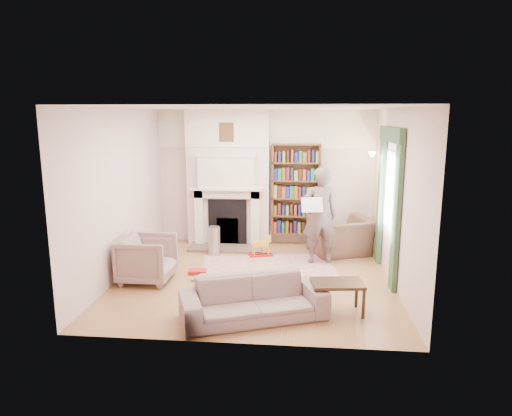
# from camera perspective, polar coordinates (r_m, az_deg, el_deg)

# --- Properties ---
(floor) EXTENTS (4.50, 4.50, 0.00)m
(floor) POSITION_cam_1_polar(r_m,az_deg,el_deg) (7.75, -0.18, -8.73)
(floor) COLOR olive
(floor) RESTS_ON ground
(ceiling) EXTENTS (4.50, 4.50, 0.00)m
(ceiling) POSITION_cam_1_polar(r_m,az_deg,el_deg) (7.27, -0.19, 12.44)
(ceiling) COLOR white
(ceiling) RESTS_ON wall_back
(wall_back) EXTENTS (4.50, 0.00, 4.50)m
(wall_back) POSITION_cam_1_polar(r_m,az_deg,el_deg) (9.60, 1.14, 3.84)
(wall_back) COLOR beige
(wall_back) RESTS_ON floor
(wall_front) EXTENTS (4.50, 0.00, 4.50)m
(wall_front) POSITION_cam_1_polar(r_m,az_deg,el_deg) (5.20, -2.63, -2.79)
(wall_front) COLOR beige
(wall_front) RESTS_ON floor
(wall_left) EXTENTS (0.00, 4.50, 4.50)m
(wall_left) POSITION_cam_1_polar(r_m,az_deg,el_deg) (7.93, -16.60, 1.72)
(wall_left) COLOR beige
(wall_left) RESTS_ON floor
(wall_right) EXTENTS (0.00, 4.50, 4.50)m
(wall_right) POSITION_cam_1_polar(r_m,az_deg,el_deg) (7.51, 17.17, 1.16)
(wall_right) COLOR beige
(wall_right) RESTS_ON floor
(fireplace) EXTENTS (1.70, 0.58, 2.80)m
(fireplace) POSITION_cam_1_polar(r_m,az_deg,el_deg) (9.49, -3.48, 3.65)
(fireplace) COLOR beige
(fireplace) RESTS_ON floor
(bookcase) EXTENTS (1.00, 0.24, 1.85)m
(bookcase) POSITION_cam_1_polar(r_m,az_deg,el_deg) (9.48, 5.00, 2.32)
(bookcase) COLOR brown
(bookcase) RESTS_ON floor
(window) EXTENTS (0.02, 0.90, 1.30)m
(window) POSITION_cam_1_polar(r_m,az_deg,el_deg) (7.89, 16.51, 2.04)
(window) COLOR silver
(window) RESTS_ON wall_right
(curtain_left) EXTENTS (0.07, 0.32, 2.40)m
(curtain_left) POSITION_cam_1_polar(r_m,az_deg,el_deg) (7.25, 17.15, -0.81)
(curtain_left) COLOR #2E472E
(curtain_left) RESTS_ON floor
(curtain_right) EXTENTS (0.07, 0.32, 2.40)m
(curtain_right) POSITION_cam_1_polar(r_m,az_deg,el_deg) (8.60, 15.32, 1.18)
(curtain_right) COLOR #2E472E
(curtain_right) RESTS_ON floor
(pelmet) EXTENTS (0.09, 1.70, 0.24)m
(pelmet) POSITION_cam_1_polar(r_m,az_deg,el_deg) (7.79, 16.57, 8.82)
(pelmet) COLOR #2E472E
(pelmet) RESTS_ON wall_right
(wall_sconce) EXTENTS (0.20, 0.24, 0.24)m
(wall_sconce) POSITION_cam_1_polar(r_m,az_deg,el_deg) (8.87, 14.04, 6.12)
(wall_sconce) COLOR gold
(wall_sconce) RESTS_ON wall_right
(rug) EXTENTS (2.62, 2.19, 0.01)m
(rug) POSITION_cam_1_polar(r_m,az_deg,el_deg) (8.12, 1.70, -7.74)
(rug) COLOR #CAB299
(rug) RESTS_ON floor
(armchair_reading) EXTENTS (1.37, 1.29, 0.72)m
(armchair_reading) POSITION_cam_1_polar(r_m,az_deg,el_deg) (9.11, 10.57, -3.47)
(armchair_reading) COLOR brown
(armchair_reading) RESTS_ON floor
(armchair_left) EXTENTS (0.85, 0.83, 0.76)m
(armchair_left) POSITION_cam_1_polar(r_m,az_deg,el_deg) (7.70, -13.44, -6.21)
(armchair_left) COLOR gray
(armchair_left) RESTS_ON floor
(sofa) EXTENTS (2.07, 1.39, 0.56)m
(sofa) POSITION_cam_1_polar(r_m,az_deg,el_deg) (6.21, -0.32, -11.26)
(sofa) COLOR gray
(sofa) RESTS_ON floor
(man_reading) EXTENTS (0.72, 0.54, 1.78)m
(man_reading) POSITION_cam_1_polar(r_m,az_deg,el_deg) (8.37, 7.98, -0.95)
(man_reading) COLOR #5C4D4A
(man_reading) RESTS_ON floor
(newspaper) EXTENTS (0.39, 0.18, 0.26)m
(newspaper) POSITION_cam_1_polar(r_m,az_deg,el_deg) (8.12, 7.03, 0.40)
(newspaper) COLOR silver
(newspaper) RESTS_ON man_reading
(coffee_table) EXTENTS (0.75, 0.53, 0.45)m
(coffee_table) POSITION_cam_1_polar(r_m,az_deg,el_deg) (6.48, 10.07, -10.96)
(coffee_table) COLOR black
(coffee_table) RESTS_ON floor
(paraffin_heater) EXTENTS (0.29, 0.29, 0.55)m
(paraffin_heater) POSITION_cam_1_polar(r_m,az_deg,el_deg) (8.99, -5.27, -4.07)
(paraffin_heater) COLOR #B1B4B9
(paraffin_heater) RESTS_ON floor
(rocking_horse) EXTENTS (0.50, 0.31, 0.41)m
(rocking_horse) POSITION_cam_1_polar(r_m,az_deg,el_deg) (8.82, 0.59, -4.81)
(rocking_horse) COLOR gold
(rocking_horse) RESTS_ON rug
(board_game) EXTENTS (0.45, 0.45, 0.03)m
(board_game) POSITION_cam_1_polar(r_m,az_deg,el_deg) (7.70, -6.37, -8.74)
(board_game) COLOR #D3C64A
(board_game) RESTS_ON rug
(game_box_lid) EXTENTS (0.33, 0.25, 0.05)m
(game_box_lid) POSITION_cam_1_polar(r_m,az_deg,el_deg) (8.01, -7.33, -7.88)
(game_box_lid) COLOR red
(game_box_lid) RESTS_ON rug
(comic_annuals) EXTENTS (0.81, 0.48, 0.02)m
(comic_annuals) POSITION_cam_1_polar(r_m,az_deg,el_deg) (7.43, 1.53, -9.50)
(comic_annuals) COLOR red
(comic_annuals) RESTS_ON rug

